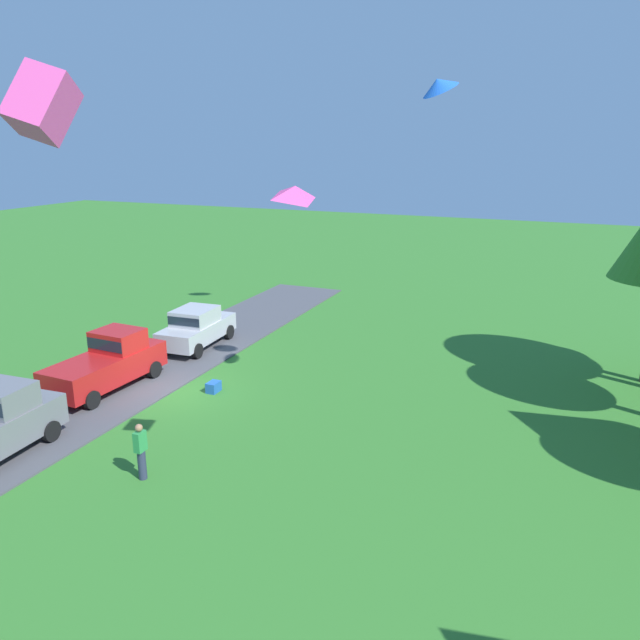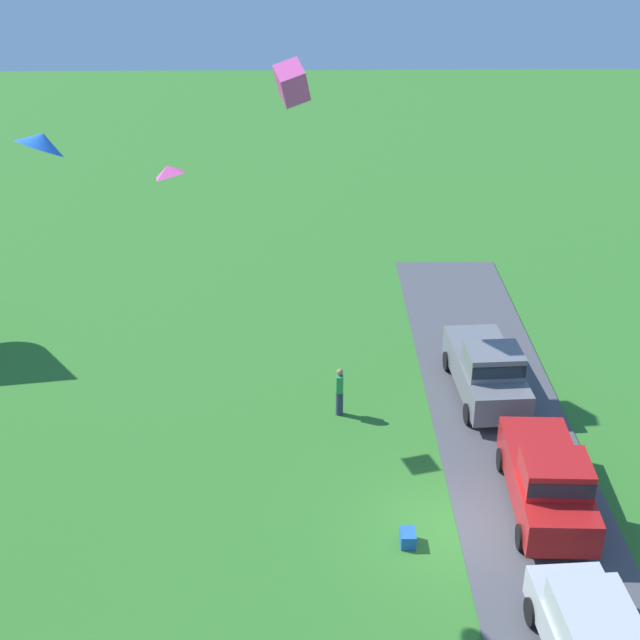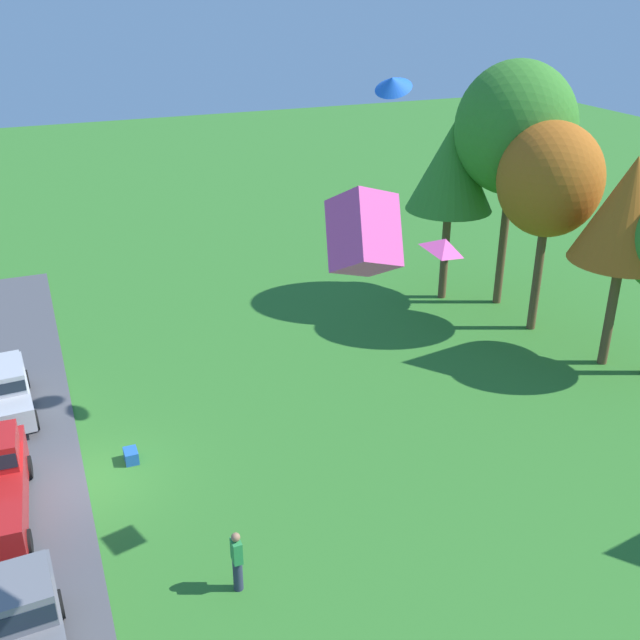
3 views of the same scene
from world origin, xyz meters
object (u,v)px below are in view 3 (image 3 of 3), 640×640
object	(u,v)px
cooler_box	(131,456)
kite_diamond_topmost	(445,245)
tree_far_right	(629,211)
kite_delta_low_drifter	(393,83)
tree_left_of_center	(515,129)
kite_box_mid_center	(364,233)
person_on_lawn	(237,561)
tree_center_back	(550,180)
car_sedan_far_end	(0,389)
tree_lone_near	(451,167)

from	to	relation	value
cooler_box	kite_diamond_topmost	world-z (taller)	kite_diamond_topmost
tree_far_right	cooler_box	xyz separation A→B (m)	(-0.28, -17.87, -5.87)
kite_delta_low_drifter	tree_left_of_center	bearing A→B (deg)	125.84
tree_left_of_center	cooler_box	distance (m)	20.00
tree_left_of_center	kite_delta_low_drifter	size ratio (longest dim) A/B	9.90
kite_box_mid_center	kite_diamond_topmost	bearing A→B (deg)	133.14
kite_diamond_topmost	tree_left_of_center	bearing A→B (deg)	139.46
person_on_lawn	kite_delta_low_drifter	distance (m)	13.38
tree_far_right	kite_delta_low_drifter	xyz separation A→B (m)	(0.15, -9.59, 4.80)
kite_delta_low_drifter	cooler_box	bearing A→B (deg)	-92.92
tree_center_back	kite_box_mid_center	distance (m)	19.66
kite_box_mid_center	tree_center_back	bearing A→B (deg)	132.85
cooler_box	kite_delta_low_drifter	xyz separation A→B (m)	(0.42, 8.28, 10.67)
person_on_lawn	tree_left_of_center	world-z (taller)	tree_left_of_center
car_sedan_far_end	tree_left_of_center	distance (m)	22.15
person_on_lawn	cooler_box	world-z (taller)	person_on_lawn
tree_lone_near	tree_far_right	world-z (taller)	tree_far_right
tree_lone_near	tree_left_of_center	bearing A→B (deg)	54.52
car_sedan_far_end	kite_box_mid_center	bearing A→B (deg)	25.17
person_on_lawn	tree_left_of_center	bearing A→B (deg)	128.20
person_on_lawn	tree_far_right	world-z (taller)	tree_far_right
tree_lone_near	kite_diamond_topmost	size ratio (longest dim) A/B	9.16
tree_left_of_center	tree_far_right	xyz separation A→B (m)	(6.46, 0.44, -1.72)
car_sedan_far_end	tree_lone_near	distance (m)	19.92
tree_lone_near	tree_center_back	world-z (taller)	tree_center_back
car_sedan_far_end	person_on_lawn	distance (m)	11.76
car_sedan_far_end	tree_lone_near	xyz separation A→B (m)	(-3.35, 18.98, 5.02)
car_sedan_far_end	kite_diamond_topmost	size ratio (longest dim) A/B	5.15
cooler_box	kite_box_mid_center	size ratio (longest dim) A/B	0.48
tree_lone_near	tree_center_back	xyz separation A→B (m)	(4.31, 1.80, 0.29)
tree_lone_near	kite_diamond_topmost	world-z (taller)	kite_diamond_topmost
tree_center_back	kite_delta_low_drifter	xyz separation A→B (m)	(3.75, -8.92, 4.52)
kite_delta_low_drifter	kite_diamond_topmost	size ratio (longest dim) A/B	1.22
tree_center_back	tree_far_right	distance (m)	3.67
car_sedan_far_end	kite_diamond_topmost	bearing A→B (deg)	43.45
tree_lone_near	cooler_box	distance (m)	18.16
person_on_lawn	tree_center_back	distance (m)	19.14
car_sedan_far_end	tree_center_back	xyz separation A→B (m)	(0.96, 20.78, 5.31)
kite_box_mid_center	kite_delta_low_drifter	world-z (taller)	kite_delta_low_drifter
cooler_box	kite_box_mid_center	bearing A→B (deg)	17.25
kite_box_mid_center	tree_far_right	bearing A→B (deg)	122.75
tree_lone_near	kite_diamond_topmost	distance (m)	16.77
tree_center_back	kite_box_mid_center	size ratio (longest dim) A/B	7.45
kite_delta_low_drifter	person_on_lawn	bearing A→B (deg)	-48.80
person_on_lawn	cooler_box	xyz separation A→B (m)	(-6.28, -1.59, -0.68)
tree_lone_near	kite_box_mid_center	size ratio (longest dim) A/B	6.90
cooler_box	kite_box_mid_center	world-z (taller)	kite_box_mid_center
kite_box_mid_center	tree_left_of_center	bearing A→B (deg)	138.03
cooler_box	kite_delta_low_drifter	world-z (taller)	kite_delta_low_drifter
tree_left_of_center	car_sedan_far_end	bearing A→B (deg)	-84.82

